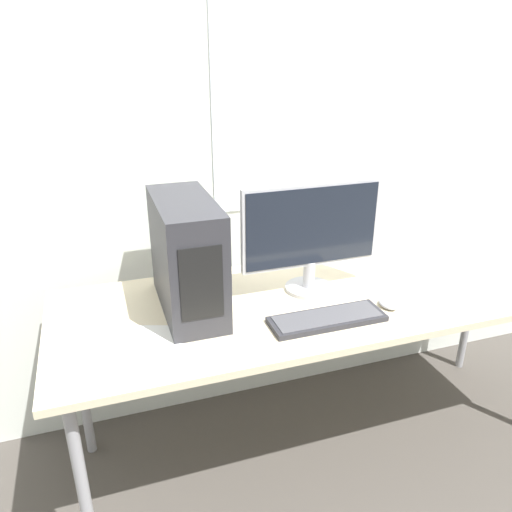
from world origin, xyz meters
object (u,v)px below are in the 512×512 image
Objects in this scene: keyboard at (327,319)px; mouse at (388,304)px; pc_tower at (187,256)px; monitor_main at (311,233)px; cell_phone at (133,348)px.

mouse is at bearing 5.36° from keyboard.
monitor_main is (0.48, -0.01, 0.04)m from pc_tower.
monitor_main reaches higher than mouse.
mouse is at bearing 19.35° from cell_phone.
cell_phone is (-0.94, 0.02, -0.01)m from mouse.
cell_phone is (-0.23, -0.22, -0.21)m from pc_tower.
mouse is 0.54× the size of cell_phone.
monitor_main is at bearing 135.41° from mouse.
mouse reaches higher than cell_phone.
mouse is at bearing -44.59° from monitor_main.
mouse is (0.71, -0.24, -0.20)m from pc_tower.
keyboard reaches higher than cell_phone.
monitor_main is 0.39m from mouse.
monitor_main is at bearing 81.03° from keyboard.
cell_phone is (-0.71, -0.20, -0.24)m from monitor_main.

